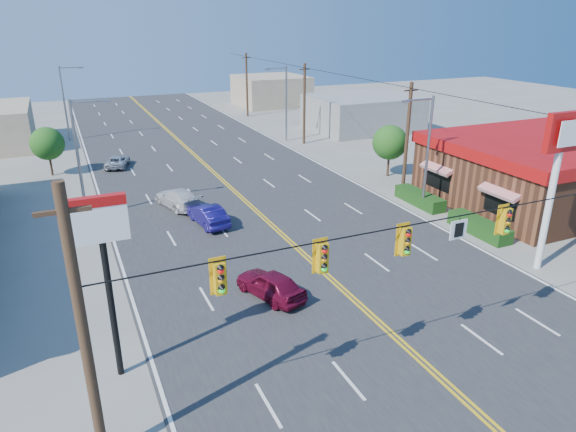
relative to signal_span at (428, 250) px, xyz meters
name	(u,v)px	position (x,y,z in m)	size (l,w,h in m)	color
ground	(419,360)	(0.12, 0.00, -4.89)	(160.00, 160.00, 0.00)	gray
road	(248,204)	(0.12, 20.00, -4.86)	(20.00, 120.00, 0.06)	#2D2D30
signal_span	(428,250)	(0.00, 0.00, 0.00)	(24.32, 0.34, 9.00)	#47301E
kfc	(541,170)	(20.02, 12.00, -2.51)	(16.30, 12.40, 4.70)	brown
kfc_pylon	(558,161)	(11.12, 4.00, 1.16)	(2.20, 0.36, 8.50)	white
pizza_hut_sign	(104,251)	(-10.88, 4.00, 0.30)	(1.90, 0.30, 6.85)	black
streetlight_se	(426,148)	(10.91, 14.00, -0.37)	(2.55, 0.25, 8.00)	gray
streetlight_ne	(285,100)	(10.91, 38.00, -0.37)	(2.55, 0.25, 8.00)	gray
streetlight_sw	(81,153)	(-10.67, 22.00, -0.37)	(2.55, 0.25, 8.00)	gray
streetlight_nw	(66,99)	(-10.67, 48.00, -0.37)	(2.55, 0.25, 8.00)	gray
utility_pole_near	(407,139)	(12.32, 18.00, -0.69)	(0.28, 0.28, 8.40)	#47301E
utility_pole_mid	(304,104)	(12.32, 36.00, -0.69)	(0.28, 0.28, 8.40)	#47301E
utility_pole_far	(247,85)	(12.32, 54.00, -0.69)	(0.28, 0.28, 8.40)	#47301E
tree_kfc_rear	(390,142)	(13.62, 22.00, -1.95)	(2.94, 2.94, 4.41)	#47301E
tree_west	(47,144)	(-12.88, 34.00, -2.09)	(2.80, 2.80, 4.20)	#47301E
bld_east_mid	(362,113)	(22.12, 40.00, -2.89)	(12.00, 10.00, 4.00)	gray
bld_east_far	(271,90)	(19.12, 62.00, -2.69)	(10.00, 10.00, 4.40)	tan
car_magenta	(271,285)	(-3.44, 6.97, -4.21)	(1.58, 3.94, 1.34)	maroon
car_blue	(208,216)	(-3.66, 17.33, -4.21)	(1.43, 4.10, 1.35)	navy
car_white	(178,199)	(-4.71, 21.46, -4.22)	(1.88, 4.62, 1.34)	silver
car_silver	(117,162)	(-7.37, 34.25, -4.35)	(1.76, 3.82, 1.06)	silver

